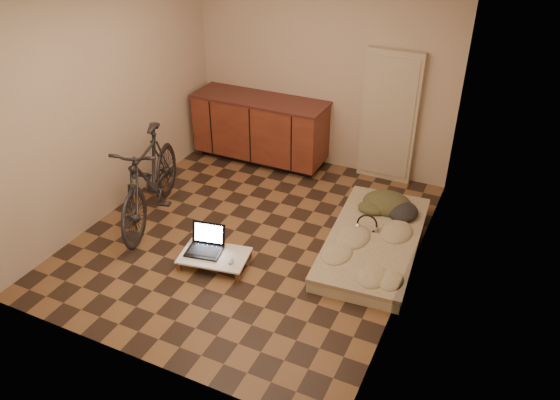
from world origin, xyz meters
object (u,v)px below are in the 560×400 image
at_px(bicycle, 149,174).
at_px(lap_desk, 214,256).
at_px(futon, 374,241).
at_px(laptop, 206,245).

height_order(bicycle, lap_desk, bicycle).
relative_size(bicycle, lap_desk, 2.36).
relative_size(futon, lap_desk, 2.61).
xyz_separation_m(bicycle, laptop, (0.96, -0.41, -0.42)).
distance_m(bicycle, futon, 2.60).
bearing_deg(bicycle, lap_desk, -39.80).
bearing_deg(lap_desk, futon, 24.63).
distance_m(lap_desk, laptop, 0.15).
xyz_separation_m(futon, laptop, (-1.54, -0.93, 0.08)).
xyz_separation_m(futon, lap_desk, (-1.41, -0.97, 0.02)).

